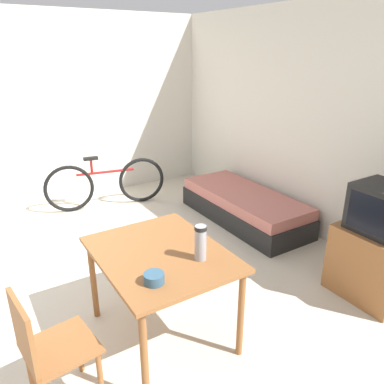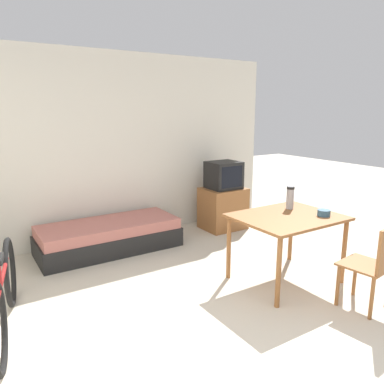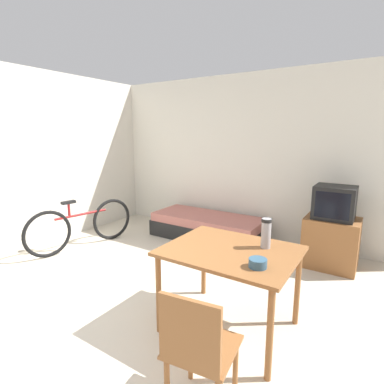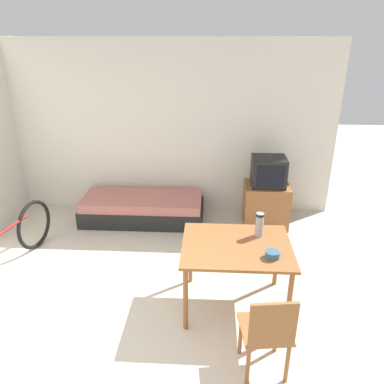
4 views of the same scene
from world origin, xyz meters
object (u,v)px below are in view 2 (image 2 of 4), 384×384
tv (223,199)px  daybed (109,236)px  dining_table (287,223)px  mate_bowl (324,213)px  bicycle (5,295)px  thermos_flask (290,196)px  wooden_chair (375,263)px

tv → daybed: bearing=178.6°
dining_table → mate_bowl: mate_bowl is taller
daybed → mate_bowl: bearing=-52.3°
daybed → bicycle: bearing=-135.8°
daybed → thermos_flask: bearing=-47.7°
daybed → bicycle: (-1.43, -1.39, 0.15)m
tv → thermos_flask: size_ratio=4.10×
bicycle → mate_bowl: 3.23m
tv → thermos_flask: bearing=-100.6°
wooden_chair → dining_table: bearing=103.6°
mate_bowl → bicycle: bearing=166.1°
wooden_chair → bicycle: (-3.00, 1.46, -0.14)m
dining_table → bicycle: bearing=168.8°
tv → dining_table: tv is taller
bicycle → thermos_flask: (3.02, -0.35, 0.55)m
daybed → bicycle: size_ratio=1.11×
tv → mate_bowl: size_ratio=7.92×
dining_table → thermos_flask: (0.24, 0.20, 0.23)m
tv → mate_bowl: (-0.23, -2.11, 0.31)m
tv → thermos_flask: tv is taller
mate_bowl → dining_table: bearing=146.5°
daybed → dining_table: 2.41m
bicycle → daybed: bearing=44.2°
dining_table → bicycle: (-2.78, 0.55, -0.32)m
tv → bicycle: 3.60m
tv → thermos_flask: 1.78m
daybed → tv: bearing=-1.4°
tv → wooden_chair: 2.83m
wooden_chair → mate_bowl: bearing=81.3°
daybed → bicycle: 2.00m
daybed → dining_table: (1.34, -1.94, 0.47)m
dining_table → thermos_flask: thermos_flask is taller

